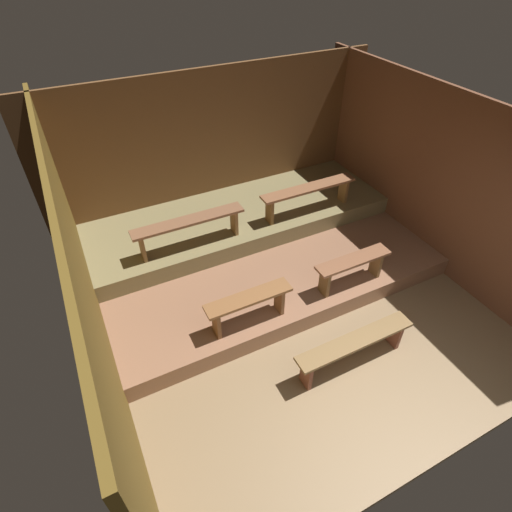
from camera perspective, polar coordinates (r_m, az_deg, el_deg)
name	(u,v)px	position (r m, az deg, el deg)	size (l,w,h in m)	color
ground	(285,297)	(6.07, 4.08, -5.84)	(5.76, 5.58, 0.08)	olive
wall_back	(217,149)	(7.08, -5.52, 14.78)	(5.76, 0.06, 2.62)	brown
wall_left	(85,285)	(4.67, -22.88, -3.81)	(0.06, 5.58, 2.62)	brown
wall_right	(436,179)	(6.68, 23.92, 9.82)	(0.06, 5.58, 2.62)	brown
platform_lower	(259,256)	(6.49, 0.43, 0.04)	(4.96, 3.09, 0.28)	#8B6046
platform_middle	(239,218)	(6.85, -2.37, 5.35)	(4.96, 1.62, 0.28)	olive
bench_floor_center	(354,345)	(5.12, 13.68, -12.06)	(1.57, 0.25, 0.46)	brown
bench_lower_left	(249,303)	(5.07, -1.04, -6.67)	(1.13, 0.25, 0.46)	brown
bench_lower_right	(352,265)	(5.74, 13.40, -1.29)	(1.13, 0.25, 0.46)	brown
bench_middle_left	(189,225)	(5.90, -9.41, 4.30)	(1.65, 0.25, 0.46)	brown
bench_middle_right	(309,192)	(6.64, 7.40, 8.91)	(1.65, 0.25, 0.46)	brown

